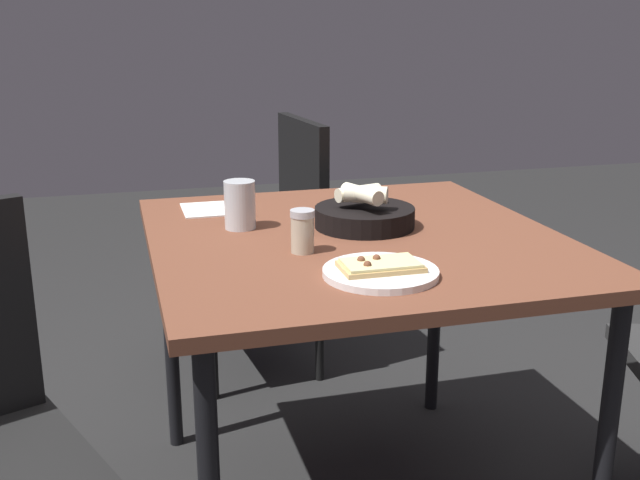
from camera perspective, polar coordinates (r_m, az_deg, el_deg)
The scene contains 7 objects.
dining_table at distance 1.81m, azimuth 2.64°, elevation -1.64°, with size 1.00×0.95×0.74m.
pizza_plate at distance 1.51m, azimuth 4.55°, elevation -2.31°, with size 0.23×0.23×0.04m.
bread_basket at distance 1.85m, azimuth 3.34°, elevation 1.95°, with size 0.24×0.24×0.11m.
beer_glass at distance 1.84m, azimuth -6.02°, elevation 2.46°, with size 0.08×0.08×0.12m.
pepper_shaker at distance 1.65m, azimuth -1.32°, elevation 0.48°, with size 0.05×0.05×0.09m.
napkin at distance 2.04m, azimuth -8.57°, elevation 2.27°, with size 0.16×0.12×0.00m.
chair_far at distance 2.70m, azimuth -3.56°, elevation 0.58°, with size 0.48×0.48×0.90m.
Camera 1 is at (1.63, -0.54, 1.24)m, focal length 42.72 mm.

